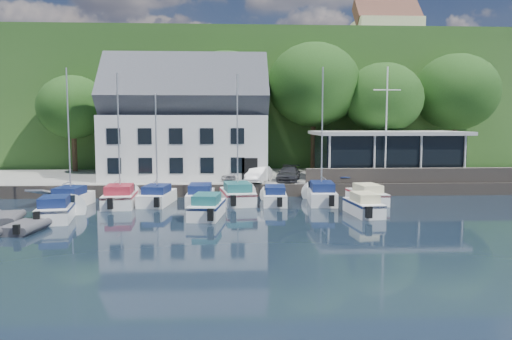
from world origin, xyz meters
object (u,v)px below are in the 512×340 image
Objects in this scene: club_pavilion at (386,154)px; dinghy_0 at (5,217)px; boat_r2_4 at (364,204)px; boat_r1_4 at (237,139)px; car_white at (259,174)px; boat_r1_7 at (367,193)px; boat_r1_5 at (275,195)px; car_silver at (230,174)px; harbor_building at (186,129)px; boat_r1_3 at (200,194)px; boat_r2_0 at (56,208)px; flagpole at (386,125)px; boat_r1_1 at (119,140)px; boat_r1_2 at (156,145)px; car_blue at (338,172)px; boat_r1_0 at (69,144)px; car_dgrey at (289,174)px; dinghy_1 at (24,226)px; boat_r2_2 at (207,205)px; boat_r1_6 at (322,138)px.

dinghy_0 is (-27.49, -14.45, -2.67)m from club_pavilion.
boat_r1_4 is at bearing 142.06° from boat_r2_4.
car_white reaches higher than boat_r2_4.
boat_r1_7 is at bearing -13.15° from car_white.
boat_r2_4 is (8.04, -4.99, -4.01)m from boat_r1_4.
car_silver is at bearing 121.70° from boat_r1_5.
harbor_building reaches higher than boat_r1_3.
harbor_building reaches higher than boat_r1_5.
club_pavilion is 2.36× the size of boat_r2_0.
flagpole reaches higher than boat_r2_0.
boat_r1_1 is 1.54× the size of boat_r1_5.
boat_r1_4 is at bearing 7.99° from boat_r1_2.
harbor_building is 12.28m from boat_r1_5.
car_white is 0.97× the size of car_blue.
car_blue is (-4.94, -2.65, -1.37)m from club_pavilion.
boat_r1_3 is at bearing -105.24° from car_silver.
car_silver is at bearing 55.46° from boat_r1_2.
boat_r1_0 is at bearing 162.07° from boat_r2_4.
boat_r1_4 is 1.55× the size of boat_r1_5.
car_blue is 10.42m from boat_r2_4.
car_dgrey is 7.53m from boat_r1_4.
flagpole reaches higher than dinghy_1.
boat_r1_2 is 11.39m from dinghy_1.
boat_r1_0 is (-11.19, -6.64, 2.87)m from car_silver.
boat_r1_2 is at bearing -169.15° from car_blue.
boat_r1_7 is (0.88, -5.75, -0.97)m from car_blue.
boat_r2_2 is (-4.72, -4.89, 0.08)m from boat_r1_5.
boat_r1_0 reaches higher than car_silver.
car_blue reaches higher than boat_r1_3.
boat_r2_2 is at bearing -4.32° from dinghy_0.
boat_r1_2 reaches higher than boat_r1_3.
dinghy_1 is (-19.83, -3.93, -0.38)m from boat_r2_4.
harbor_building reaches higher than car_blue.
car_blue is at bearing 16.35° from boat_r1_1.
club_pavilion is 2.16× the size of boat_r1_5.
boat_r1_2 is at bearing -99.43° from harbor_building.
car_blue is 18.33m from boat_r1_1.
car_dgrey is at bearing -20.22° from harbor_building.
flagpole is at bearing 41.26° from boat_r1_6.
harbor_building is 6.04m from car_silver.
boat_r1_1 is 6.90m from boat_r2_0.
boat_r1_7 is 4.83m from boat_r2_4.
car_silver is 0.80× the size of car_blue.
boat_r1_1 is at bearing -172.63° from boat_r1_6.
car_blue is 1.33× the size of dinghy_1.
boat_r1_2 reaches higher than car_dgrey.
boat_r2_0 is 1.87× the size of dinghy_1.
flagpole is at bearing -22.68° from car_blue.
boat_r1_5 is at bearing 132.70° from boat_r2_4.
club_pavilion reaches higher than car_silver.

